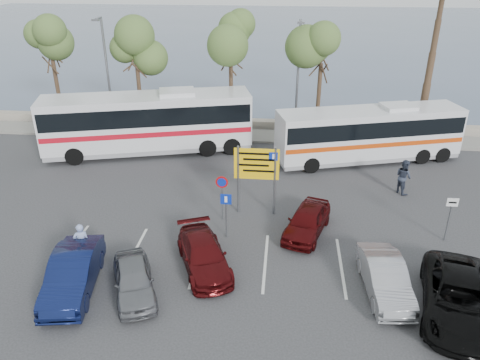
# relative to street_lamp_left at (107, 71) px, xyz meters

# --- Properties ---
(ground) EXTENTS (120.00, 120.00, 0.00)m
(ground) POSITION_rel_street_lamp_left_xyz_m (10.00, -13.52, -4.60)
(ground) COLOR #2F2F31
(ground) RESTS_ON ground
(kerb_strip) EXTENTS (44.00, 2.40, 0.15)m
(kerb_strip) POSITION_rel_street_lamp_left_xyz_m (10.00, 0.48, -4.52)
(kerb_strip) COLOR gray
(kerb_strip) RESTS_ON ground
(seawall) EXTENTS (48.00, 0.80, 0.60)m
(seawall) POSITION_rel_street_lamp_left_xyz_m (10.00, 2.48, -4.30)
(seawall) COLOR gray
(seawall) RESTS_ON ground
(sea) EXTENTS (140.00, 140.00, 0.00)m
(sea) POSITION_rel_street_lamp_left_xyz_m (10.00, 46.48, -4.59)
(sea) COLOR #45586F
(sea) RESTS_ON ground
(tree_far_left) EXTENTS (3.20, 3.20, 7.60)m
(tree_far_left) POSITION_rel_street_lamp_left_xyz_m (-4.00, 0.48, 1.73)
(tree_far_left) COLOR #382619
(tree_far_left) RESTS_ON kerb_strip
(tree_left) EXTENTS (3.20, 3.20, 7.20)m
(tree_left) POSITION_rel_street_lamp_left_xyz_m (2.00, 0.48, 1.41)
(tree_left) COLOR #382619
(tree_left) RESTS_ON kerb_strip
(tree_mid) EXTENTS (3.20, 3.20, 8.00)m
(tree_mid) POSITION_rel_street_lamp_left_xyz_m (8.50, 0.48, 2.06)
(tree_mid) COLOR #382619
(tree_mid) RESTS_ON kerb_strip
(tree_right) EXTENTS (3.20, 3.20, 7.40)m
(tree_right) POSITION_rel_street_lamp_left_xyz_m (14.50, 0.48, 1.57)
(tree_right) COLOR #382619
(tree_right) RESTS_ON kerb_strip
(street_lamp_left) EXTENTS (0.45, 1.15, 8.01)m
(street_lamp_left) POSITION_rel_street_lamp_left_xyz_m (0.00, 0.00, 0.00)
(street_lamp_left) COLOR slate
(street_lamp_left) RESTS_ON kerb_strip
(street_lamp_right) EXTENTS (0.45, 1.15, 8.01)m
(street_lamp_right) POSITION_rel_street_lamp_left_xyz_m (13.00, 0.00, 0.00)
(street_lamp_right) COLOR slate
(street_lamp_right) RESTS_ON kerb_strip
(direction_sign) EXTENTS (2.20, 0.12, 3.60)m
(direction_sign) POSITION_rel_street_lamp_left_xyz_m (11.00, -10.32, -2.17)
(direction_sign) COLOR slate
(direction_sign) RESTS_ON ground
(sign_no_stop) EXTENTS (0.60, 0.08, 2.35)m
(sign_no_stop) POSITION_rel_street_lamp_left_xyz_m (9.40, -11.13, -3.02)
(sign_no_stop) COLOR slate
(sign_no_stop) RESTS_ON ground
(sign_parking) EXTENTS (0.50, 0.07, 2.25)m
(sign_parking) POSITION_rel_street_lamp_left_xyz_m (9.80, -12.73, -3.13)
(sign_parking) COLOR slate
(sign_parking) RESTS_ON ground
(sign_taxi) EXTENTS (0.50, 0.07, 2.20)m
(sign_taxi) POSITION_rel_street_lamp_left_xyz_m (19.80, -12.03, -3.18)
(sign_taxi) COLOR slate
(sign_taxi) RESTS_ON ground
(lane_markings) EXTENTS (12.02, 4.20, 0.01)m
(lane_markings) POSITION_rel_street_lamp_left_xyz_m (8.86, -14.52, -4.60)
(lane_markings) COLOR silver
(lane_markings) RESTS_ON ground
(coach_bus_left) EXTENTS (13.42, 6.15, 4.10)m
(coach_bus_left) POSITION_rel_street_lamp_left_xyz_m (3.50, -3.02, -2.70)
(coach_bus_left) COLOR silver
(coach_bus_left) RESTS_ON ground
(coach_bus_right) EXTENTS (11.68, 5.57, 3.57)m
(coach_bus_right) POSITION_rel_street_lamp_left_xyz_m (17.50, -3.02, -2.94)
(coach_bus_right) COLOR silver
(coach_bus_right) RESTS_ON ground
(car_silver_a) EXTENTS (2.76, 3.95, 1.25)m
(car_silver_a) POSITION_rel_street_lamp_left_xyz_m (6.75, -17.02, -3.97)
(car_silver_a) COLOR slate
(car_silver_a) RESTS_ON ground
(car_blue) EXTENTS (2.32, 4.76, 1.50)m
(car_blue) POSITION_rel_street_lamp_left_xyz_m (4.35, -17.02, -3.85)
(car_blue) COLOR #0E1742
(car_blue) RESTS_ON ground
(car_maroon) EXTENTS (3.23, 4.60, 1.24)m
(car_maroon) POSITION_rel_street_lamp_left_xyz_m (9.15, -15.13, -3.98)
(car_maroon) COLOR #4D0C0E
(car_maroon) RESTS_ON ground
(car_red) EXTENTS (2.69, 4.19, 1.33)m
(car_red) POSITION_rel_street_lamp_left_xyz_m (13.50, -12.02, -3.93)
(car_red) COLOR #480A0B
(car_red) RESTS_ON ground
(suv_black) EXTENTS (3.61, 5.70, 1.47)m
(suv_black) POSITION_rel_street_lamp_left_xyz_m (18.76, -17.02, -3.87)
(suv_black) COLOR black
(suv_black) RESTS_ON ground
(car_silver_b) EXTENTS (1.77, 4.20, 1.35)m
(car_silver_b) POSITION_rel_street_lamp_left_xyz_m (16.36, -16.00, -3.92)
(car_silver_b) COLOR #9B9CA1
(car_silver_b) RESTS_ON ground
(pedestrian_near) EXTENTS (0.77, 0.65, 1.80)m
(pedestrian_near) POSITION_rel_street_lamp_left_xyz_m (3.96, -15.15, -3.70)
(pedestrian_near) COLOR #8C9FCC
(pedestrian_near) RESTS_ON ground
(pedestrian_far) EXTENTS (1.09, 1.18, 1.94)m
(pedestrian_far) POSITION_rel_street_lamp_left_xyz_m (18.82, -7.33, -3.63)
(pedestrian_far) COLOR #2F3647
(pedestrian_far) RESTS_ON ground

